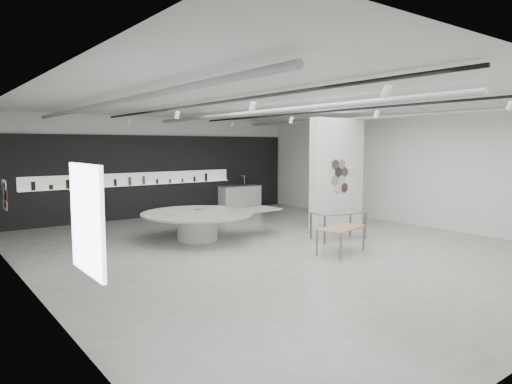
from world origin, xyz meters
TOP-DOWN VIEW (x-y plane):
  - room at (-0.09, -0.00)m, footprint 12.02×14.02m
  - back_wall_display at (-0.08, 6.93)m, footprint 11.80×0.27m
  - partition_column at (3.50, 1.00)m, footprint 2.20×0.38m
  - display_island at (-1.13, 2.00)m, footprint 4.16×3.29m
  - sample_table_wood at (0.91, -1.55)m, footprint 1.56×1.07m
  - sample_table_stone at (2.19, -0.29)m, footprint 1.65×1.02m
  - kitchen_counter at (3.47, 6.51)m, footprint 1.85×0.82m

SIDE VIEW (x-z plane):
  - kitchen_counter at x=3.47m, z-range -0.20..1.23m
  - display_island at x=-1.13m, z-range 0.12..0.94m
  - sample_table_wood at x=0.91m, z-range 0.28..0.95m
  - sample_table_stone at x=2.19m, z-range 0.33..1.12m
  - back_wall_display at x=-0.08m, z-range -0.01..3.09m
  - partition_column at x=3.50m, z-range 0.00..3.60m
  - room at x=-0.09m, z-range 0.16..3.98m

